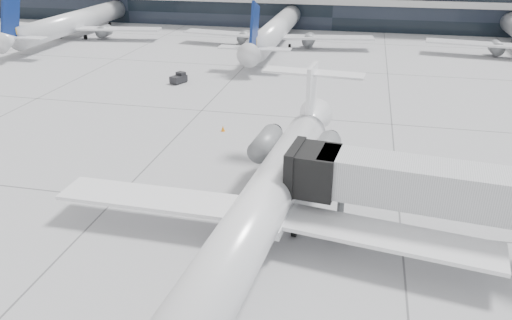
# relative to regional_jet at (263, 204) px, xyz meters

# --- Properties ---
(ground) EXTENTS (220.00, 220.00, 0.00)m
(ground) POSITION_rel_regional_jet_xyz_m (-1.51, 3.24, -2.71)
(ground) COLOR #979799
(ground) RESTS_ON ground
(bg_jet_left) EXTENTS (32.00, 40.00, 9.60)m
(bg_jet_left) POSITION_rel_regional_jet_xyz_m (-46.51, 58.24, -2.71)
(bg_jet_left) COLOR silver
(bg_jet_left) RESTS_ON ground
(bg_jet_center) EXTENTS (32.00, 40.00, 9.60)m
(bg_jet_center) POSITION_rel_regional_jet_xyz_m (-9.51, 58.24, -2.71)
(bg_jet_center) COLOR silver
(bg_jet_center) RESTS_ON ground
(regional_jet) EXTENTS (27.51, 34.37, 7.93)m
(regional_jet) POSITION_rel_regional_jet_xyz_m (0.00, 0.00, 0.00)
(regional_jet) COLOR white
(regional_jet) RESTS_ON ground
(jet_bridge) EXTENTS (17.83, 5.36, 5.72)m
(jet_bridge) POSITION_rel_regional_jet_xyz_m (10.97, 1.44, 1.46)
(jet_bridge) COLOR silver
(jet_bridge) RESTS_ON ground
(traffic_cone) EXTENTS (0.48, 0.48, 0.56)m
(traffic_cone) POSITION_rel_regional_jet_xyz_m (-7.60, 17.86, -2.44)
(traffic_cone) COLOR orange
(traffic_cone) RESTS_ON ground
(far_tug) EXTENTS (1.97, 2.41, 1.33)m
(far_tug) POSITION_rel_regional_jet_xyz_m (-17.70, 33.01, -2.11)
(far_tug) COLOR black
(far_tug) RESTS_ON ground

